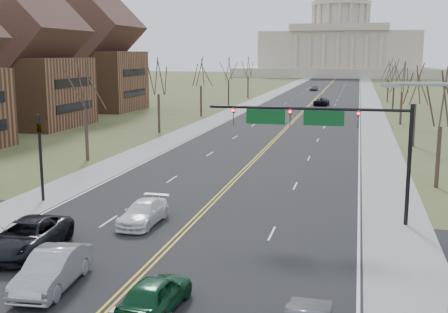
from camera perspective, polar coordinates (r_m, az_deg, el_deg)
The scene contains 29 objects.
ground at distance 24.45m, azimuth -10.90°, elevation -13.98°, with size 600.00×600.00×0.00m, color #4D572B.
road at distance 130.94m, azimuth 9.32°, elevation 5.84°, with size 20.00×380.00×0.01m, color black.
cross_road at distance 29.60m, azimuth -6.08°, elevation -9.44°, with size 120.00×14.00×0.01m, color black.
sidewalk_left at distance 132.35m, azimuth 4.10°, elevation 6.00°, with size 4.00×380.00×0.03m, color gray.
sidewalk_right at distance 130.62m, azimuth 14.60°, elevation 5.64°, with size 4.00×380.00×0.03m, color gray.
center_line at distance 130.94m, azimuth 9.32°, elevation 5.85°, with size 0.42×380.00×0.01m, color gold.
edge_line_left at distance 132.01m, azimuth 5.05°, elevation 5.98°, with size 0.15×380.00×0.01m, color silver.
edge_line_right at distance 130.60m, azimuth 13.63°, elevation 5.68°, with size 0.15×380.00×0.01m, color silver.
capitol at distance 270.32m, azimuth 11.66°, elevation 11.04°, with size 90.00×60.00×50.00m.
signal_mast at distance 34.04m, azimuth 9.98°, elevation 3.04°, with size 12.12×0.44×7.20m.
signal_left at distance 40.19m, azimuth -18.18°, elevation 0.84°, with size 0.32×0.36×6.00m.
tree_r_0 at distance 44.76m, azimuth 21.27°, elevation 5.23°, with size 3.74×3.74×8.50m.
tree_l_0 at distance 54.37m, azimuth -13.99°, elevation 6.82°, with size 3.96×3.96×9.00m.
tree_r_1 at distance 64.59m, azimuth 18.94°, elevation 6.74°, with size 3.74×3.74×8.50m.
tree_l_1 at distance 72.70m, azimuth -6.70°, elevation 7.87°, with size 3.96×3.96×9.00m.
tree_r_2 at distance 84.50m, azimuth 17.70°, elevation 7.53°, with size 3.74×3.74×8.50m.
tree_l_2 at distance 91.73m, azimuth -2.37°, elevation 8.43°, with size 3.96×3.96×9.00m.
tree_r_3 at distance 104.45m, azimuth 16.93°, elevation 8.02°, with size 3.74×3.74×8.50m.
tree_l_3 at distance 111.10m, azimuth 0.47°, elevation 8.78°, with size 3.96×3.96×9.00m.
tree_r_4 at distance 124.41m, azimuth 16.41°, elevation 8.35°, with size 3.74×3.74×8.50m.
tree_l_4 at distance 130.66m, azimuth 2.46°, elevation 9.00°, with size 3.96×3.96×9.00m.
bldg_left_mid at distance 83.65m, azimuth -19.70°, elevation 8.76°, with size 15.10×14.28×20.75m.
bldg_left_far at distance 105.49m, azimuth -13.48°, elevation 9.83°, with size 17.10×14.28×23.25m.
car_nb_inner_lead at distance 22.80m, azimuth -6.98°, elevation -13.67°, with size 1.73×4.31×1.47m, color #0E3E21.
car_sb_inner_lead at distance 25.81m, azimuth -17.03°, elevation -10.91°, with size 1.75×5.03×1.66m, color #9EA0A6.
car_sb_outer_lead at distance 30.59m, azimuth -19.35°, elevation -7.66°, with size 2.77×6.00×1.67m, color black.
car_sb_inner_second at distance 33.90m, azimuth -8.21°, elevation -5.67°, with size 1.93×4.74×1.38m, color white.
car_far_nb at distance 113.19m, azimuth 9.88°, elevation 5.54°, with size 2.60×5.63×1.56m, color black.
car_far_sb at distance 158.81m, azimuth 9.12°, elevation 6.90°, with size 1.84×4.57×1.56m, color #4F5157.
Camera 1 is at (9.45, -20.22, 10.00)m, focal length 45.00 mm.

